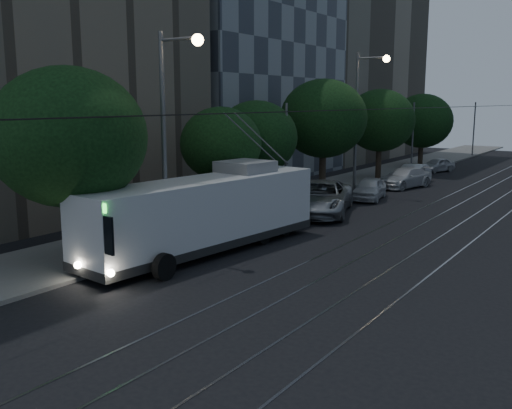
{
  "coord_description": "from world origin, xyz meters",
  "views": [
    {
      "loc": [
        10.58,
        -16.11,
        6.08
      ],
      "look_at": [
        -1.54,
        1.63,
        2.18
      ],
      "focal_mm": 40.0,
      "sensor_mm": 36.0,
      "label": 1
    }
  ],
  "objects_px": {
    "pickup_silver": "(320,198)",
    "streetlamp_near": "(171,121)",
    "trolleybus": "(207,213)",
    "car_white_c": "(413,174)",
    "streetlamp_far": "(362,110)",
    "car_white_a": "(369,188)",
    "car_white_d": "(437,165)",
    "car_white_b": "(404,178)"
  },
  "relations": [
    {
      "from": "trolleybus",
      "to": "streetlamp_near",
      "type": "distance_m",
      "value": 3.96
    },
    {
      "from": "car_white_c",
      "to": "car_white_d",
      "type": "height_order",
      "value": "car_white_c"
    },
    {
      "from": "trolleybus",
      "to": "car_white_a",
      "type": "distance_m",
      "value": 15.63
    },
    {
      "from": "car_white_c",
      "to": "car_white_d",
      "type": "relative_size",
      "value": 1.2
    },
    {
      "from": "trolleybus",
      "to": "pickup_silver",
      "type": "xyz_separation_m",
      "value": [
        0.06,
        9.66,
        -0.71
      ]
    },
    {
      "from": "car_white_a",
      "to": "car_white_b",
      "type": "relative_size",
      "value": 0.84
    },
    {
      "from": "car_white_d",
      "to": "trolleybus",
      "type": "bearing_deg",
      "value": -68.63
    },
    {
      "from": "car_white_b",
      "to": "car_white_d",
      "type": "height_order",
      "value": "car_white_b"
    },
    {
      "from": "car_white_d",
      "to": "car_white_a",
      "type": "bearing_deg",
      "value": -66.63
    },
    {
      "from": "streetlamp_near",
      "to": "car_white_d",
      "type": "bearing_deg",
      "value": 89.11
    },
    {
      "from": "car_white_c",
      "to": "streetlamp_far",
      "type": "relative_size",
      "value": 0.47
    },
    {
      "from": "trolleybus",
      "to": "car_white_c",
      "type": "relative_size",
      "value": 2.72
    },
    {
      "from": "streetlamp_near",
      "to": "car_white_b",
      "type": "bearing_deg",
      "value": 86.47
    },
    {
      "from": "car_white_b",
      "to": "pickup_silver",
      "type": "bearing_deg",
      "value": -77.58
    },
    {
      "from": "trolleybus",
      "to": "car_white_c",
      "type": "distance_m",
      "value": 24.03
    },
    {
      "from": "trolleybus",
      "to": "streetlamp_near",
      "type": "xyz_separation_m",
      "value": [
        -0.95,
        -0.99,
        3.72
      ]
    },
    {
      "from": "pickup_silver",
      "to": "streetlamp_near",
      "type": "bearing_deg",
      "value": -115.01
    },
    {
      "from": "trolleybus",
      "to": "car_white_d",
      "type": "height_order",
      "value": "trolleybus"
    },
    {
      "from": "trolleybus",
      "to": "car_white_a",
      "type": "height_order",
      "value": "trolleybus"
    },
    {
      "from": "trolleybus",
      "to": "pickup_silver",
      "type": "bearing_deg",
      "value": 95.5
    },
    {
      "from": "car_white_b",
      "to": "streetlamp_far",
      "type": "distance_m",
      "value": 6.82
    },
    {
      "from": "car_white_a",
      "to": "streetlamp_near",
      "type": "height_order",
      "value": "streetlamp_near"
    },
    {
      "from": "trolleybus",
      "to": "streetlamp_near",
      "type": "relative_size",
      "value": 1.35
    },
    {
      "from": "pickup_silver",
      "to": "streetlamp_near",
      "type": "xyz_separation_m",
      "value": [
        -1.01,
        -10.65,
        4.43
      ]
    },
    {
      "from": "pickup_silver",
      "to": "car_white_d",
      "type": "xyz_separation_m",
      "value": [
        -0.5,
        22.6,
        -0.29
      ]
    },
    {
      "from": "pickup_silver",
      "to": "streetlamp_far",
      "type": "distance_m",
      "value": 8.82
    },
    {
      "from": "pickup_silver",
      "to": "car_white_c",
      "type": "bearing_deg",
      "value": 69.69
    },
    {
      "from": "car_white_a",
      "to": "streetlamp_far",
      "type": "xyz_separation_m",
      "value": [
        -1.32,
        1.49,
        4.86
      ]
    },
    {
      "from": "car_white_a",
      "to": "streetlamp_near",
      "type": "bearing_deg",
      "value": -106.23
    },
    {
      "from": "car_white_b",
      "to": "car_white_d",
      "type": "xyz_separation_m",
      "value": [
        -0.88,
        10.59,
        -0.09
      ]
    },
    {
      "from": "streetlamp_near",
      "to": "streetlamp_far",
      "type": "xyz_separation_m",
      "value": [
        0.01,
        18.08,
        0.23
      ]
    },
    {
      "from": "car_white_b",
      "to": "streetlamp_far",
      "type": "bearing_deg",
      "value": -92.64
    },
    {
      "from": "streetlamp_far",
      "to": "car_white_b",
      "type": "bearing_deg",
      "value": 73.09
    },
    {
      "from": "pickup_silver",
      "to": "car_white_d",
      "type": "distance_m",
      "value": 22.6
    },
    {
      "from": "car_white_c",
      "to": "car_white_d",
      "type": "distance_m",
      "value": 8.27
    },
    {
      "from": "car_white_a",
      "to": "streetlamp_far",
      "type": "bearing_deg",
      "value": 119.77
    },
    {
      "from": "car_white_b",
      "to": "car_white_c",
      "type": "bearing_deg",
      "value": 109.25
    },
    {
      "from": "car_white_a",
      "to": "car_white_b",
      "type": "xyz_separation_m",
      "value": [
        0.08,
        6.07,
        0.01
      ]
    },
    {
      "from": "streetlamp_near",
      "to": "car_white_a",
      "type": "bearing_deg",
      "value": 85.44
    },
    {
      "from": "pickup_silver",
      "to": "car_white_a",
      "type": "distance_m",
      "value": 5.95
    },
    {
      "from": "car_white_b",
      "to": "streetlamp_near",
      "type": "height_order",
      "value": "streetlamp_near"
    },
    {
      "from": "car_white_c",
      "to": "streetlamp_far",
      "type": "bearing_deg",
      "value": -99.82
    }
  ]
}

